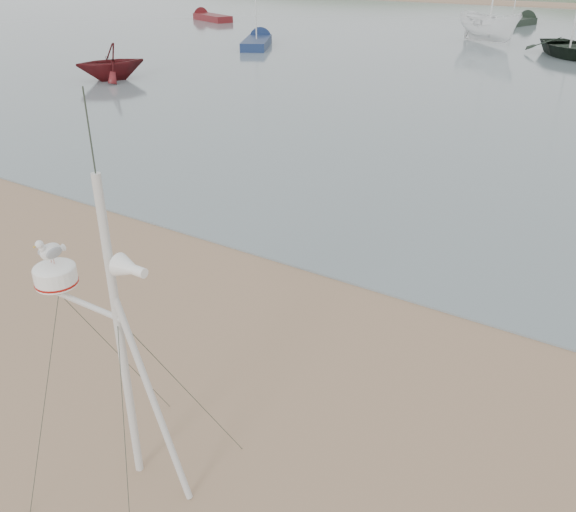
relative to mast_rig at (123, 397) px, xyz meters
The scene contains 7 objects.
ground 2.64m from the mast_rig, 147.89° to the left, with size 560.00×560.00×0.00m, color #8E6C52.
mast_rig is the anchor object (origin of this frame).
boat_red 24.36m from the mast_rig, 138.07° to the left, with size 2.65×1.62×3.07m, color #5C1518.
boat_white 38.51m from the mast_rig, 100.89° to the left, with size 1.93×1.98×5.13m, color white.
dinghy_red_far 50.81m from the mast_rig, 129.10° to the left, with size 5.90×3.49×1.41m.
sailboat_dark_mid 51.14m from the mast_rig, 99.27° to the left, with size 3.20×6.72×6.51m.
sailboat_blue_near 35.33m from the mast_rig, 123.09° to the left, with size 4.07×5.84×5.88m.
Camera 1 is at (6.41, -4.68, 5.43)m, focal length 38.00 mm.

